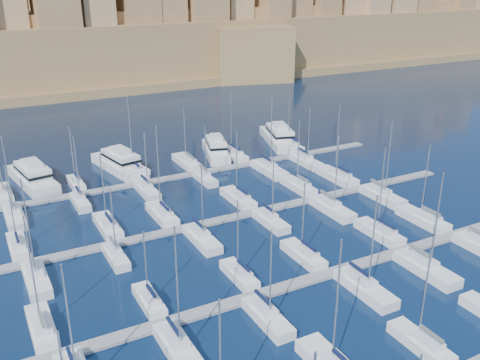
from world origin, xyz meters
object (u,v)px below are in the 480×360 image
motor_yacht_c (216,149)px  motor_yacht_d (279,136)px  motor_yacht_a (33,176)px  motor_yacht_b (120,162)px

motor_yacht_c → motor_yacht_d: bearing=5.2°
motor_yacht_a → motor_yacht_c: bearing=-1.9°
motor_yacht_a → motor_yacht_b: 17.07m
motor_yacht_b → motor_yacht_d: same height
motor_yacht_b → motor_yacht_d: (38.92, 0.49, -0.00)m
motor_yacht_c → motor_yacht_a: bearing=178.1°
motor_yacht_b → motor_yacht_d: size_ratio=0.94×
motor_yacht_d → motor_yacht_b: bearing=-179.3°
motor_yacht_d → motor_yacht_c: bearing=-174.8°
motor_yacht_b → motor_yacht_a: bearing=179.5°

